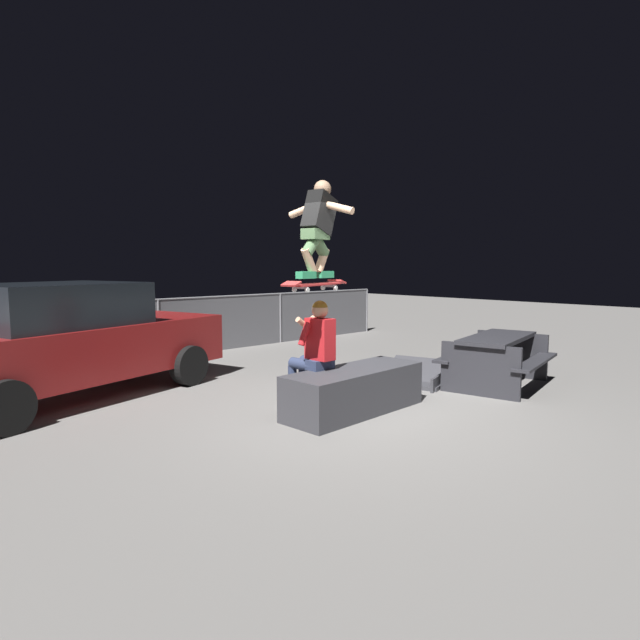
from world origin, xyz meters
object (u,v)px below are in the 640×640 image
skateboard (315,285)px  parked_car (66,340)px  skater_airborne (318,224)px  picnic_table_back (497,353)px  ledge_box_main (354,390)px  person_sitting_on_ledge (314,349)px  kicker_ramp (415,378)px

skateboard → parked_car: skateboard is taller
skater_airborne → picnic_table_back: size_ratio=0.58×
skater_airborne → picnic_table_back: skater_airborne is taller
ledge_box_main → parked_car: 3.92m
person_sitting_on_ledge → parked_car: 3.39m
person_sitting_on_ledge → kicker_ramp: bearing=2.4°
skateboard → skater_airborne: size_ratio=0.93×
ledge_box_main → person_sitting_on_ledge: 0.71m
person_sitting_on_ledge → skater_airborne: 1.51m
person_sitting_on_ledge → kicker_ramp: (2.20, 0.09, -0.71)m
skater_airborne → parked_car: (-1.86, 2.97, -1.47)m
skateboard → kicker_ramp: size_ratio=0.86×
ledge_box_main → parked_car: (-2.32, 3.12, 0.52)m
skateboard → picnic_table_back: bearing=-11.5°
ledge_box_main → picnic_table_back: bearing=-10.7°
skater_airborne → kicker_ramp: (2.34, 0.32, -2.19)m
person_sitting_on_ledge → ledge_box_main: bearing=-50.2°
person_sitting_on_ledge → parked_car: (-1.99, 2.74, 0.02)m
skateboard → parked_car: 3.57m
skater_airborne → picnic_table_back: (3.05, -0.64, -1.76)m
ledge_box_main → skater_airborne: size_ratio=1.71×
skateboard → skater_airborne: 0.69m
skater_airborne → parked_car: skater_airborne is taller
ledge_box_main → skateboard: skateboard is taller
kicker_ramp → skateboard: bearing=-172.0°
person_sitting_on_ledge → picnic_table_back: size_ratio=0.71×
skateboard → parked_car: size_ratio=0.23×
picnic_table_back → person_sitting_on_ledge: bearing=163.3°
ledge_box_main → picnic_table_back: (2.59, -0.49, 0.23)m
ledge_box_main → picnic_table_back: picnic_table_back is taller
kicker_ramp → person_sitting_on_ledge: bearing=-177.6°
ledge_box_main → person_sitting_on_ledge: (-0.32, 0.39, 0.51)m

